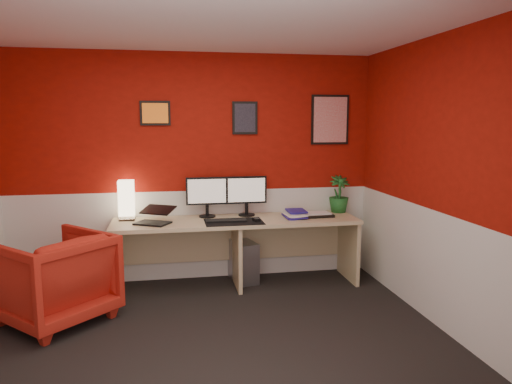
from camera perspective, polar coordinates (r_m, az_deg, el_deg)
name	(u,v)px	position (r m, az deg, el deg)	size (l,w,h in m)	color
ground	(209,348)	(4.00, -5.62, -17.90)	(4.00, 3.50, 0.01)	black
ceiling	(204,17)	(3.66, -6.23, 19.84)	(4.00, 3.50, 0.01)	white
wall_back	(194,168)	(5.36, -7.39, 2.80)	(4.00, 0.01, 2.50)	#9A1309
wall_front	(241,255)	(1.92, -1.74, -7.51)	(4.00, 0.01, 2.50)	#9A1309
wall_right	(449,185)	(4.27, 21.92, 0.79)	(0.01, 3.50, 2.50)	#9A1309
wainscot_back	(195,235)	(5.48, -7.23, -5.03)	(4.00, 0.01, 1.00)	silver
wainscot_right	(444,273)	(4.43, 21.31, -8.88)	(0.01, 3.50, 1.00)	silver
desk	(237,253)	(5.23, -2.32, -7.18)	(2.60, 0.65, 0.73)	#C9B781
shoji_lamp	(127,201)	(5.26, -15.07, -1.06)	(0.16, 0.16, 0.40)	#FFE5B2
laptop	(152,213)	(5.00, -12.18, -2.50)	(0.33, 0.23, 0.22)	black
monitor_left	(207,191)	(5.24, -5.83, 0.16)	(0.45, 0.06, 0.58)	black
monitor_right	(247,190)	(5.29, -1.12, 0.28)	(0.45, 0.06, 0.58)	black
desk_mat	(234,222)	(5.01, -2.63, -3.54)	(0.60, 0.38, 0.01)	black
keyboard	(226,220)	(5.02, -3.55, -3.38)	(0.42, 0.14, 0.02)	black
mouse	(256,219)	(5.03, 0.02, -3.27)	(0.06, 0.10, 0.03)	black
book_bottom	(285,217)	(5.21, 3.40, -2.94)	(0.22, 0.30, 0.03)	navy
book_middle	(285,215)	(5.20, 3.41, -2.68)	(0.22, 0.30, 0.02)	silver
book_top	(287,211)	(5.25, 3.72, -2.32)	(0.20, 0.27, 0.03)	navy
zen_tray	(316,215)	(5.34, 7.08, -2.71)	(0.35, 0.25, 0.03)	black
potted_plant	(339,194)	(5.58, 9.79, -0.24)	(0.23, 0.23, 0.42)	#19591E
pc_tower	(243,261)	(5.43, -1.54, -8.11)	(0.20, 0.45, 0.45)	#99999E
armchair	(54,278)	(4.67, -22.80, -9.38)	(0.85, 0.87, 0.79)	#B02316
art_left	(155,113)	(5.31, -11.84, 9.12)	(0.32, 0.02, 0.26)	orange
art_center	(245,118)	(5.38, -1.32, 8.75)	(0.28, 0.02, 0.36)	black
art_right	(330,120)	(5.62, 8.74, 8.45)	(0.44, 0.02, 0.56)	red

